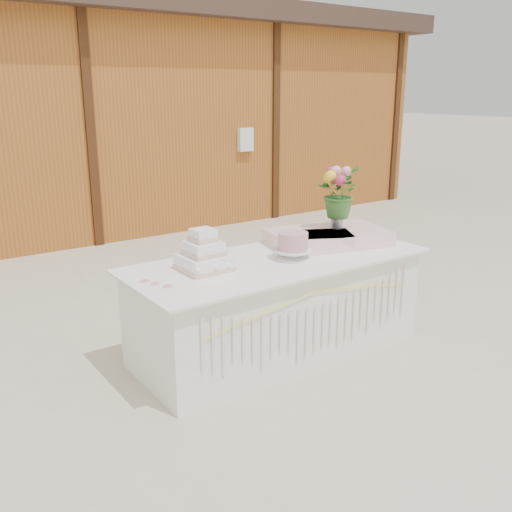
% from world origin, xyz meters
% --- Properties ---
extents(ground, '(80.00, 80.00, 0.00)m').
position_xyz_m(ground, '(0.00, 0.00, 0.00)').
color(ground, beige).
rests_on(ground, ground).
extents(barn, '(12.60, 4.60, 3.30)m').
position_xyz_m(barn, '(-0.01, 5.99, 1.68)').
color(barn, '#96591F').
rests_on(barn, ground).
extents(cake_table, '(2.40, 1.00, 0.77)m').
position_xyz_m(cake_table, '(0.00, -0.00, 0.39)').
color(cake_table, white).
rests_on(cake_table, ground).
extents(wedding_cake, '(0.34, 0.34, 0.31)m').
position_xyz_m(wedding_cake, '(-0.62, 0.08, 0.87)').
color(wedding_cake, white).
rests_on(wedding_cake, cake_table).
extents(pink_cake_stand, '(0.29, 0.29, 0.21)m').
position_xyz_m(pink_cake_stand, '(0.08, -0.07, 0.89)').
color(pink_cake_stand, white).
rests_on(pink_cake_stand, cake_table).
extents(satin_runner, '(1.08, 0.78, 0.12)m').
position_xyz_m(satin_runner, '(0.60, 0.10, 0.83)').
color(satin_runner, '#FFD6CD').
rests_on(satin_runner, cake_table).
extents(flower_vase, '(0.11, 0.11, 0.14)m').
position_xyz_m(flower_vase, '(0.71, 0.11, 0.97)').
color(flower_vase, '#A2A2A6').
rests_on(flower_vase, satin_runner).
extents(bouquet, '(0.50, 0.49, 0.42)m').
position_xyz_m(bouquet, '(0.71, 0.11, 1.25)').
color(bouquet, '#3A6F2C').
rests_on(bouquet, flower_vase).
extents(loose_flowers, '(0.23, 0.35, 0.02)m').
position_xyz_m(loose_flowers, '(-1.03, 0.05, 0.78)').
color(loose_flowers, pink).
rests_on(loose_flowers, cake_table).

